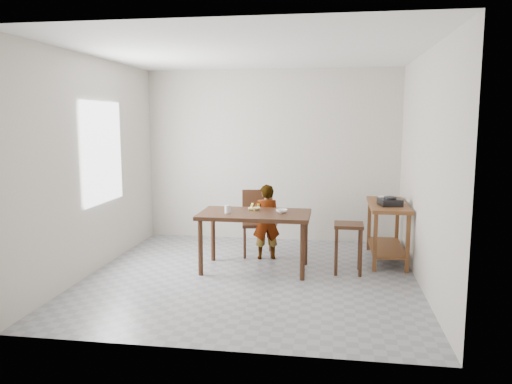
# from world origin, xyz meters

# --- Properties ---
(floor) EXTENTS (4.00, 4.00, 0.04)m
(floor) POSITION_xyz_m (0.00, 0.00, -0.02)
(floor) COLOR gray
(floor) RESTS_ON ground
(ceiling) EXTENTS (4.00, 4.00, 0.04)m
(ceiling) POSITION_xyz_m (0.00, 0.00, 2.72)
(ceiling) COLOR white
(ceiling) RESTS_ON wall_back
(wall_back) EXTENTS (4.00, 0.04, 2.70)m
(wall_back) POSITION_xyz_m (0.00, 2.02, 1.35)
(wall_back) COLOR beige
(wall_back) RESTS_ON ground
(wall_front) EXTENTS (4.00, 0.04, 2.70)m
(wall_front) POSITION_xyz_m (0.00, -2.02, 1.35)
(wall_front) COLOR beige
(wall_front) RESTS_ON ground
(wall_left) EXTENTS (0.04, 4.00, 2.70)m
(wall_left) POSITION_xyz_m (-2.02, 0.00, 1.35)
(wall_left) COLOR beige
(wall_left) RESTS_ON ground
(wall_right) EXTENTS (0.04, 4.00, 2.70)m
(wall_right) POSITION_xyz_m (2.02, 0.00, 1.35)
(wall_right) COLOR beige
(wall_right) RESTS_ON ground
(window_pane) EXTENTS (0.02, 1.10, 1.30)m
(window_pane) POSITION_xyz_m (-1.97, 0.20, 1.50)
(window_pane) COLOR white
(window_pane) RESTS_ON wall_left
(dining_table) EXTENTS (1.40, 0.80, 0.75)m
(dining_table) POSITION_xyz_m (0.00, 0.30, 0.38)
(dining_table) COLOR #361D10
(dining_table) RESTS_ON floor
(prep_counter) EXTENTS (0.50, 1.20, 0.80)m
(prep_counter) POSITION_xyz_m (1.72, 1.00, 0.40)
(prep_counter) COLOR brown
(prep_counter) RESTS_ON floor
(child) EXTENTS (0.43, 0.34, 1.04)m
(child) POSITION_xyz_m (0.07, 0.83, 0.52)
(child) COLOR white
(child) RESTS_ON floor
(dining_chair) EXTENTS (0.51, 0.51, 0.91)m
(dining_chair) POSITION_xyz_m (-0.07, 1.02, 0.46)
(dining_chair) COLOR #361D10
(dining_chair) RESTS_ON floor
(stool) EXTENTS (0.36, 0.36, 0.63)m
(stool) POSITION_xyz_m (1.18, 0.36, 0.32)
(stool) COLOR #361D10
(stool) RESTS_ON floor
(glass_tumbler) EXTENTS (0.09, 0.09, 0.10)m
(glass_tumbler) POSITION_xyz_m (-0.34, 0.23, 0.80)
(glass_tumbler) COLOR silver
(glass_tumbler) RESTS_ON dining_table
(small_bowl) EXTENTS (0.17, 0.17, 0.05)m
(small_bowl) POSITION_xyz_m (0.34, 0.34, 0.77)
(small_bowl) COLOR white
(small_bowl) RESTS_ON dining_table
(banana) EXTENTS (0.19, 0.15, 0.06)m
(banana) POSITION_xyz_m (-0.03, 0.45, 0.78)
(banana) COLOR #E0CA48
(banana) RESTS_ON dining_table
(serving_bowl) EXTENTS (0.25, 0.25, 0.05)m
(serving_bowl) POSITION_xyz_m (1.71, 1.25, 0.83)
(serving_bowl) COLOR white
(serving_bowl) RESTS_ON prep_counter
(gas_burner) EXTENTS (0.32, 0.32, 0.09)m
(gas_burner) POSITION_xyz_m (1.72, 0.80, 0.85)
(gas_burner) COLOR black
(gas_burner) RESTS_ON prep_counter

